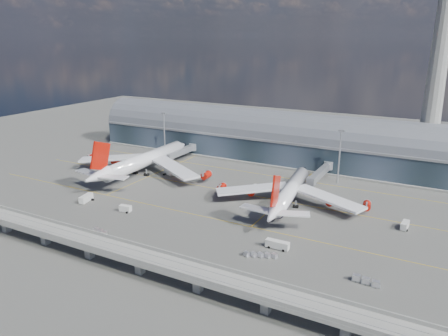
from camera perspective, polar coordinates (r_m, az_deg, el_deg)
The scene contains 20 objects.
ground at distance 185.07m, azimuth -5.03°, elevation -4.39°, with size 500.00×500.00×0.00m, color #474744.
taxi_lines at distance 202.69m, azimuth -1.61°, elevation -2.40°, with size 200.00×80.12×0.01m.
terminal at distance 247.64m, azimuth 4.84°, elevation 3.86°, with size 200.00×30.00×28.00m.
control_tower at distance 227.27m, azimuth 26.10°, elevation 11.36°, with size 19.00×19.00×103.00m.
guideway at distance 144.26m, azimuth -17.28°, elevation -9.24°, with size 220.00×8.50×7.20m.
floodlight_mast_left at distance 251.98m, azimuth -7.80°, elevation 4.52°, with size 3.00×0.70×25.70m.
floodlight_mast_right at distance 210.58m, azimuth 14.85°, elevation 1.65°, with size 3.00×0.70×25.70m.
airliner_left at distance 222.47m, azimuth -10.62°, elevation 0.92°, with size 74.63×78.36×23.93m.
airliner_right at distance 181.00m, azimuth 8.55°, elevation -3.15°, with size 64.05×66.99×21.27m.
jet_bridge_left at distance 244.97m, azimuth -5.44°, elevation 2.21°, with size 4.40×28.00×7.25m.
jet_bridge_right at distance 210.99m, azimuth 12.55°, elevation -0.55°, with size 4.40×32.00×7.25m.
service_truck_0 at distance 192.38m, azimuth -17.58°, elevation -3.81°, with size 3.84×7.64×3.03m.
service_truck_1 at distance 177.81m, azimuth -12.76°, elevation -5.19°, with size 4.99×2.92×2.73m.
service_truck_2 at distance 145.93m, azimuth 6.98°, elevation -9.91°, with size 7.85×2.50×2.84m.
service_truck_3 at distance 171.72m, azimuth 22.54°, elevation -6.93°, with size 2.69×5.81×2.73m.
service_truck_4 at distance 196.21m, azimuth 4.04°, elevation -2.67°, with size 2.40×4.76×2.75m.
service_truck_5 at distance 220.00m, azimuth -7.15°, elevation -0.53°, with size 6.85×4.65×3.09m.
cargo_train_0 at distance 161.30m, azimuth -15.87°, elevation -8.02°, with size 6.84×2.55×1.50m.
cargo_train_1 at distance 140.64m, azimuth 4.77°, elevation -11.26°, with size 10.67×5.16×1.45m.
cargo_train_2 at distance 132.82m, azimuth 18.05°, elevation -13.84°, with size 8.20×2.63×1.80m.
Camera 1 is at (95.76, -143.50, 67.00)m, focal length 35.00 mm.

